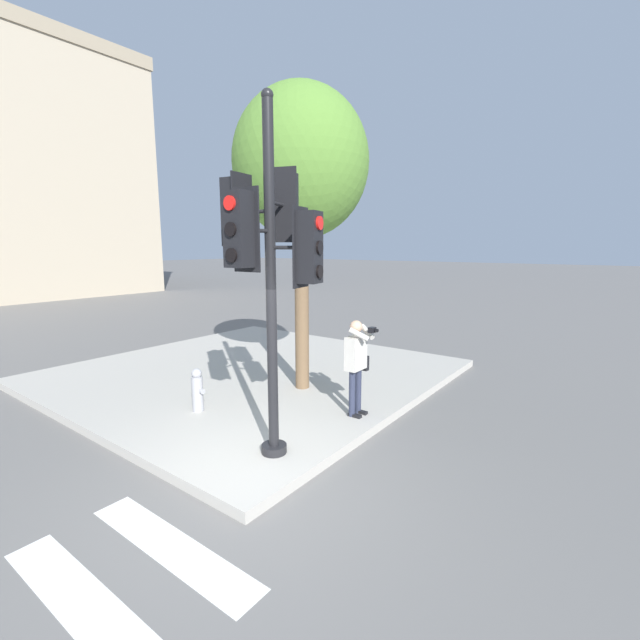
{
  "coord_description": "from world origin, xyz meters",
  "views": [
    {
      "loc": [
        -3.44,
        -3.73,
        3.06
      ],
      "look_at": [
        2.05,
        0.37,
        1.88
      ],
      "focal_mm": 24.0,
      "sensor_mm": 36.0,
      "label": 1
    }
  ],
  "objects_px": {
    "street_tree": "(301,165)",
    "fire_hydrant": "(197,390)",
    "person_photographer": "(357,359)",
    "traffic_signal_pole": "(269,244)"
  },
  "relations": [
    {
      "from": "traffic_signal_pole",
      "to": "street_tree",
      "type": "bearing_deg",
      "value": 30.54
    },
    {
      "from": "traffic_signal_pole",
      "to": "street_tree",
      "type": "distance_m",
      "value": 3.24
    },
    {
      "from": "person_photographer",
      "to": "fire_hydrant",
      "type": "relative_size",
      "value": 2.13
    },
    {
      "from": "traffic_signal_pole",
      "to": "person_photographer",
      "type": "relative_size",
      "value": 2.89
    },
    {
      "from": "street_tree",
      "to": "fire_hydrant",
      "type": "xyz_separation_m",
      "value": [
        -2.12,
        0.68,
        -4.06
      ]
    },
    {
      "from": "fire_hydrant",
      "to": "street_tree",
      "type": "bearing_deg",
      "value": -17.71
    },
    {
      "from": "traffic_signal_pole",
      "to": "person_photographer",
      "type": "bearing_deg",
      "value": -6.52
    },
    {
      "from": "person_photographer",
      "to": "street_tree",
      "type": "xyz_separation_m",
      "value": [
        0.57,
        1.67,
        3.44
      ]
    },
    {
      "from": "person_photographer",
      "to": "street_tree",
      "type": "height_order",
      "value": "street_tree"
    },
    {
      "from": "street_tree",
      "to": "fire_hydrant",
      "type": "relative_size",
      "value": 7.55
    }
  ]
}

